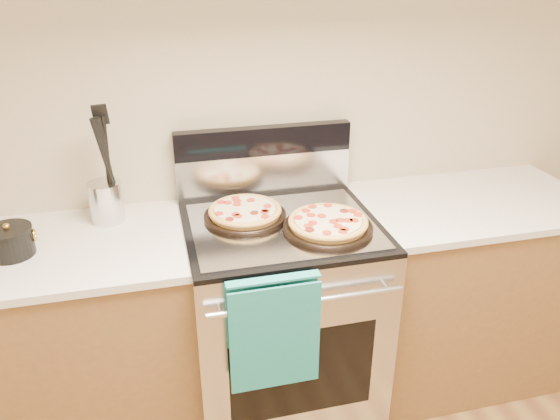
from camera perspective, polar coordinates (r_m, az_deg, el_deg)
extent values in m
plane|color=tan|center=(2.32, -2.02, 12.02)|extent=(4.00, 0.00, 4.00)
cube|color=#B7B7BC|center=(2.40, 0.11, -11.41)|extent=(0.76, 0.68, 0.90)
cube|color=black|center=(2.15, 2.37, -16.62)|extent=(0.56, 0.01, 0.40)
cube|color=black|center=(2.15, 0.12, -1.59)|extent=(0.76, 0.68, 0.02)
cube|color=silver|center=(2.39, -1.69, 3.85)|extent=(0.76, 0.06, 0.18)
cube|color=black|center=(2.34, -1.74, 7.27)|extent=(0.76, 0.06, 0.12)
cylinder|color=silver|center=(1.90, 2.89, -9.58)|extent=(0.70, 0.03, 0.03)
cube|color=gray|center=(2.12, 0.31, -1.64)|extent=(0.70, 0.55, 0.01)
cube|color=brown|center=(2.42, -21.36, -13.45)|extent=(1.00, 0.62, 0.88)
cube|color=beige|center=(2.18, -23.25, -4.02)|extent=(1.02, 0.64, 0.03)
cube|color=brown|center=(2.74, 18.30, -7.97)|extent=(1.00, 0.62, 0.88)
cube|color=beige|center=(2.53, 19.70, 0.70)|extent=(1.02, 0.64, 0.03)
cylinder|color=silver|center=(2.26, -17.68, 0.82)|extent=(0.13, 0.13, 0.16)
cylinder|color=black|center=(2.15, -26.36, -3.09)|extent=(0.17, 0.17, 0.10)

